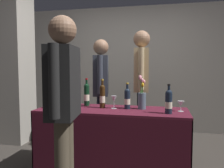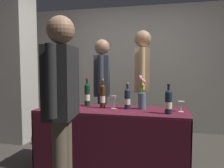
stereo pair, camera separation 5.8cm
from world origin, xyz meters
name	(u,v)px [view 1 (the left image)]	position (x,y,z in m)	size (l,w,h in m)	color
back_partition	(133,69)	(0.00, 1.95, 1.21)	(6.50, 0.12, 2.42)	#9E998E
concrete_pillar	(14,55)	(-1.84, 0.76, 1.45)	(0.50, 0.50, 2.90)	gray
tasting_table	(112,129)	(0.00, 0.00, 0.51)	(1.77, 0.62, 0.75)	#4C1423
featured_wine_bottle	(127,98)	(0.18, 0.05, 0.88)	(0.07, 0.07, 0.32)	#192333
display_bottle_0	(87,94)	(-0.37, 0.16, 0.90)	(0.07, 0.07, 0.36)	black
display_bottle_1	(102,96)	(-0.13, 0.05, 0.90)	(0.07, 0.07, 0.36)	#38230F
display_bottle_2	(169,101)	(0.65, -0.13, 0.89)	(0.08, 0.08, 0.32)	#192333
display_bottle_3	(67,95)	(-0.56, -0.03, 0.90)	(0.08, 0.08, 0.34)	#192333
display_bottle_4	(59,96)	(-0.63, -0.11, 0.90)	(0.07, 0.07, 0.34)	black
wine_glass_near_vendor	(67,98)	(-0.65, 0.16, 0.85)	(0.07, 0.07, 0.13)	silver
wine_glass_mid	(114,99)	(0.01, 0.04, 0.86)	(0.07, 0.07, 0.15)	silver
wine_glass_near_taster	(181,104)	(0.79, 0.03, 0.84)	(0.07, 0.07, 0.12)	silver
flower_vase	(142,98)	(0.35, 0.08, 0.88)	(0.10, 0.10, 0.40)	slate
vendor_presenter	(101,83)	(-0.32, 0.70, 1.01)	(0.30, 0.63, 1.66)	#2D3347
vendor_assistant	(141,78)	(0.27, 0.78, 1.08)	(0.24, 0.58, 1.78)	black
taster_foreground_right	(64,98)	(-0.21, -0.89, 1.00)	(0.27, 0.56, 1.67)	#4C4233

